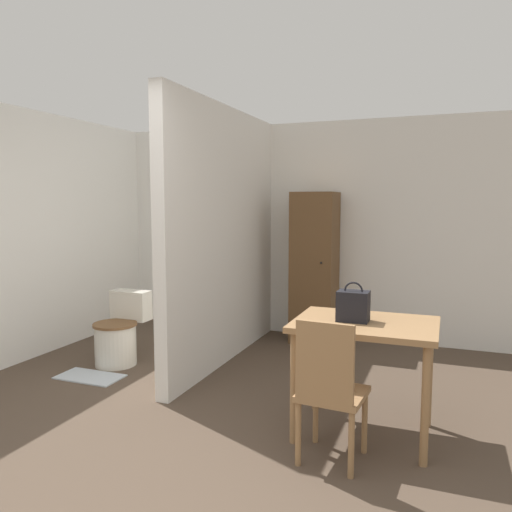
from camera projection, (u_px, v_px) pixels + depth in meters
The scene contains 9 objects.
wall_back at pixel (310, 230), 5.93m from camera, with size 5.74×0.12×2.50m.
wall_left at pixel (24, 235), 4.99m from camera, with size 0.12×4.77×2.50m.
partition_wall at pixel (225, 236), 4.94m from camera, with size 0.12×2.42×2.50m.
dining_table at pixel (365, 337), 3.35m from camera, with size 0.94×0.70×0.79m.
wooden_chair at pixel (330, 388), 2.98m from camera, with size 0.41×0.41×0.90m.
toilet at pixel (119, 334), 4.91m from camera, with size 0.42×0.57×0.69m.
handbag at pixel (353, 306), 3.35m from camera, with size 0.21×0.15×0.27m.
wooden_cabinet at pixel (315, 267), 5.64m from camera, with size 0.48×0.47×1.69m.
bath_mat at pixel (90, 377), 4.52m from camera, with size 0.59×0.31×0.01m.
Camera 1 is at (1.53, -1.93, 1.58)m, focal length 35.00 mm.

